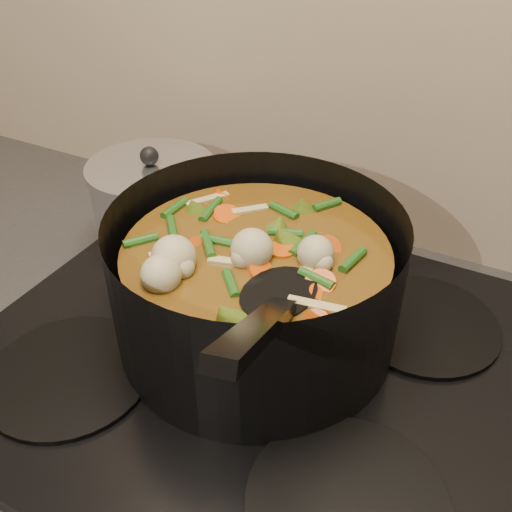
% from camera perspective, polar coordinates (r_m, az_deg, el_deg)
% --- Properties ---
extents(stovetop, '(0.62, 0.54, 0.03)m').
position_cam_1_polar(stovetop, '(0.67, -0.09, -9.82)').
color(stovetop, black).
rests_on(stovetop, counter).
extents(stockpot, '(0.33, 0.42, 0.23)m').
position_cam_1_polar(stockpot, '(0.63, 0.01, -2.81)').
color(stockpot, black).
rests_on(stockpot, stovetop).
extents(saucepan, '(0.18, 0.18, 0.14)m').
position_cam_1_polar(saucepan, '(0.82, -10.09, 5.31)').
color(saucepan, silver).
rests_on(saucepan, stovetop).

